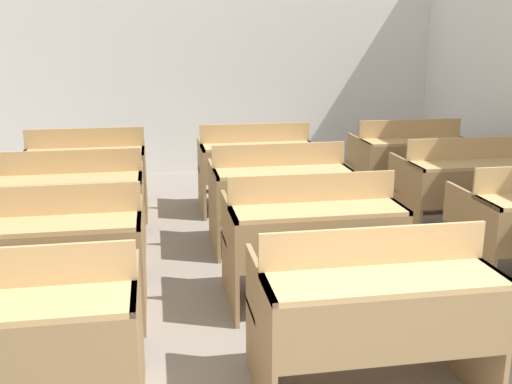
{
  "coord_description": "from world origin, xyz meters",
  "views": [
    {
      "loc": [
        -0.91,
        -1.34,
        1.88
      ],
      "look_at": [
        -0.23,
        2.61,
        0.8
      ],
      "focal_mm": 42.0,
      "sensor_mm": 36.0,
      "label": 1
    }
  ],
  "objects_px": {
    "bench_front_center": "(371,311)",
    "bench_back_left": "(87,172)",
    "bench_third_left": "(72,203)",
    "wastepaper_bin": "(445,168)",
    "bench_second_center": "(311,236)",
    "bench_third_center": "(279,194)",
    "bench_third_right": "(465,185)",
    "bench_back_right": "(409,159)",
    "bench_back_center": "(255,165)",
    "bench_second_left": "(51,252)",
    "bench_front_left": "(12,338)"
  },
  "relations": [
    {
      "from": "bench_front_center",
      "to": "bench_third_center",
      "type": "height_order",
      "value": "same"
    },
    {
      "from": "bench_front_left",
      "to": "bench_third_center",
      "type": "bearing_deg",
      "value": 52.72
    },
    {
      "from": "bench_front_left",
      "to": "bench_back_left",
      "type": "bearing_deg",
      "value": 89.91
    },
    {
      "from": "bench_third_left",
      "to": "wastepaper_bin",
      "type": "distance_m",
      "value": 4.73
    },
    {
      "from": "bench_back_left",
      "to": "wastepaper_bin",
      "type": "height_order",
      "value": "bench_back_left"
    },
    {
      "from": "bench_front_center",
      "to": "bench_third_center",
      "type": "distance_m",
      "value": 2.33
    },
    {
      "from": "bench_third_left",
      "to": "bench_third_center",
      "type": "relative_size",
      "value": 1.0
    },
    {
      "from": "bench_third_left",
      "to": "bench_third_center",
      "type": "xyz_separation_m",
      "value": [
        1.77,
        -0.01,
        0.0
      ]
    },
    {
      "from": "bench_front_left",
      "to": "bench_second_left",
      "type": "height_order",
      "value": "same"
    },
    {
      "from": "bench_third_left",
      "to": "bench_back_right",
      "type": "distance_m",
      "value": 3.7
    },
    {
      "from": "bench_second_center",
      "to": "bench_third_left",
      "type": "distance_m",
      "value": 2.11
    },
    {
      "from": "bench_back_center",
      "to": "bench_back_right",
      "type": "relative_size",
      "value": 1.0
    },
    {
      "from": "bench_front_center",
      "to": "bench_third_center",
      "type": "bearing_deg",
      "value": 89.89
    },
    {
      "from": "bench_back_left",
      "to": "bench_third_right",
      "type": "bearing_deg",
      "value": -18.37
    },
    {
      "from": "bench_second_left",
      "to": "bench_third_left",
      "type": "height_order",
      "value": "same"
    },
    {
      "from": "bench_second_center",
      "to": "bench_back_left",
      "type": "distance_m",
      "value": 2.91
    },
    {
      "from": "bench_third_center",
      "to": "bench_third_right",
      "type": "distance_m",
      "value": 1.77
    },
    {
      "from": "bench_second_left",
      "to": "bench_back_left",
      "type": "xyz_separation_m",
      "value": [
        0.0,
        2.34,
        0.0
      ]
    },
    {
      "from": "bench_third_left",
      "to": "bench_back_left",
      "type": "height_order",
      "value": "same"
    },
    {
      "from": "wastepaper_bin",
      "to": "bench_back_right",
      "type": "bearing_deg",
      "value": -138.78
    },
    {
      "from": "bench_third_right",
      "to": "bench_back_left",
      "type": "relative_size",
      "value": 1.0
    },
    {
      "from": "bench_third_center",
      "to": "bench_third_right",
      "type": "bearing_deg",
      "value": -0.09
    },
    {
      "from": "bench_back_right",
      "to": "bench_back_center",
      "type": "bearing_deg",
      "value": -179.99
    },
    {
      "from": "bench_third_right",
      "to": "bench_back_right",
      "type": "relative_size",
      "value": 1.0
    },
    {
      "from": "bench_third_left",
      "to": "bench_back_left",
      "type": "xyz_separation_m",
      "value": [
        0.01,
        1.16,
        0.0
      ]
    },
    {
      "from": "bench_third_left",
      "to": "bench_front_center",
      "type": "bearing_deg",
      "value": -52.93
    },
    {
      "from": "bench_back_center",
      "to": "bench_back_right",
      "type": "xyz_separation_m",
      "value": [
        1.74,
        0.0,
        0.0
      ]
    },
    {
      "from": "bench_back_center",
      "to": "wastepaper_bin",
      "type": "distance_m",
      "value": 2.68
    },
    {
      "from": "bench_front_left",
      "to": "bench_third_center",
      "type": "height_order",
      "value": "same"
    },
    {
      "from": "bench_second_left",
      "to": "bench_third_center",
      "type": "bearing_deg",
      "value": 33.72
    },
    {
      "from": "bench_second_center",
      "to": "bench_back_left",
      "type": "bearing_deg",
      "value": 126.99
    },
    {
      "from": "bench_front_left",
      "to": "bench_back_left",
      "type": "relative_size",
      "value": 1.0
    },
    {
      "from": "bench_front_center",
      "to": "bench_back_right",
      "type": "distance_m",
      "value": 3.92
    },
    {
      "from": "bench_back_right",
      "to": "wastepaper_bin",
      "type": "height_order",
      "value": "bench_back_right"
    },
    {
      "from": "bench_second_left",
      "to": "bench_back_left",
      "type": "height_order",
      "value": "same"
    },
    {
      "from": "bench_front_center",
      "to": "bench_second_center",
      "type": "distance_m",
      "value": 1.18
    },
    {
      "from": "bench_third_center",
      "to": "bench_back_left",
      "type": "relative_size",
      "value": 1.0
    },
    {
      "from": "bench_front_center",
      "to": "bench_back_center",
      "type": "relative_size",
      "value": 1.0
    },
    {
      "from": "bench_back_left",
      "to": "bench_second_center",
      "type": "bearing_deg",
      "value": -53.01
    },
    {
      "from": "bench_third_right",
      "to": "bench_back_right",
      "type": "xyz_separation_m",
      "value": [
        -0.03,
        1.18,
        0.0
      ]
    },
    {
      "from": "bench_front_center",
      "to": "wastepaper_bin",
      "type": "bearing_deg",
      "value": 58.8
    },
    {
      "from": "bench_second_left",
      "to": "bench_back_center",
      "type": "bearing_deg",
      "value": 53.4
    },
    {
      "from": "bench_back_center",
      "to": "bench_third_right",
      "type": "bearing_deg",
      "value": -33.65
    },
    {
      "from": "bench_second_left",
      "to": "bench_third_center",
      "type": "height_order",
      "value": "same"
    },
    {
      "from": "bench_front_left",
      "to": "wastepaper_bin",
      "type": "bearing_deg",
      "value": 44.31
    },
    {
      "from": "bench_second_left",
      "to": "bench_back_left",
      "type": "distance_m",
      "value": 2.34
    },
    {
      "from": "bench_second_center",
      "to": "bench_back_center",
      "type": "xyz_separation_m",
      "value": [
        -0.0,
        2.33,
        0.0
      ]
    },
    {
      "from": "bench_third_center",
      "to": "bench_back_center",
      "type": "xyz_separation_m",
      "value": [
        -0.01,
        1.18,
        0.0
      ]
    },
    {
      "from": "bench_front_center",
      "to": "bench_back_left",
      "type": "distance_m",
      "value": 3.91
    },
    {
      "from": "bench_second_left",
      "to": "bench_third_center",
      "type": "distance_m",
      "value": 2.11
    }
  ]
}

